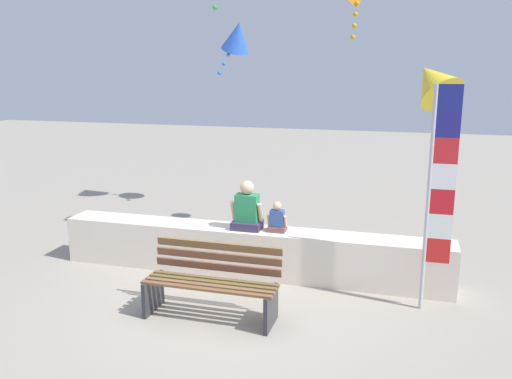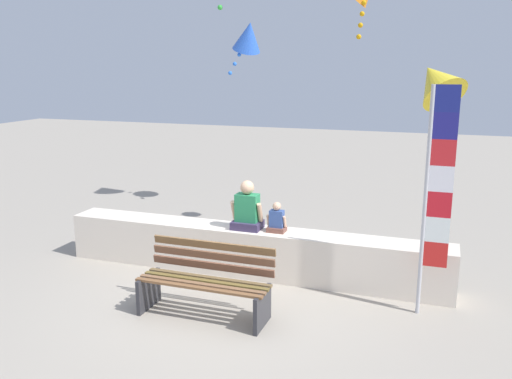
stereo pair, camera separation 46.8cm
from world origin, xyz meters
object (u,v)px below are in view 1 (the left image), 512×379
Objects in this scene: flag_banner at (437,187)px; kite_yellow at (433,81)px; person_child at (277,220)px; park_bench at (212,284)px; kite_blue at (237,37)px; person_adult at (247,210)px.

kite_yellow reaches higher than flag_banner.
person_child is at bearing 165.65° from flag_banner.
flag_banner is at bearing 19.04° from park_bench.
kite_blue is (-3.79, 3.94, 2.01)m from flag_banner.
park_bench is 5.92m from kite_blue.
person_adult is 0.47m from person_child.
person_child is 0.16× the size of flag_banner.
person_child is (0.48, 1.44, 0.46)m from park_bench.
park_bench is 3.78× the size of person_child.
person_child is 2.32m from flag_banner.
kite_blue is at bearing 103.75° from park_bench.
park_bench is at bearing -108.25° from person_child.
kite_yellow is at bearing 16.47° from person_adult.
person_adult is 0.64× the size of kite_blue.
kite_yellow is at bearing 19.85° from person_child.
kite_blue is at bearing 133.93° from flag_banner.
park_bench is at bearing -139.09° from kite_yellow.
park_bench is 1.55m from person_adult.
flag_banner is 1.78m from kite_yellow.
kite_yellow reaches higher than person_adult.
kite_yellow is 4.62m from kite_blue.
park_bench is at bearing -160.96° from flag_banner.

